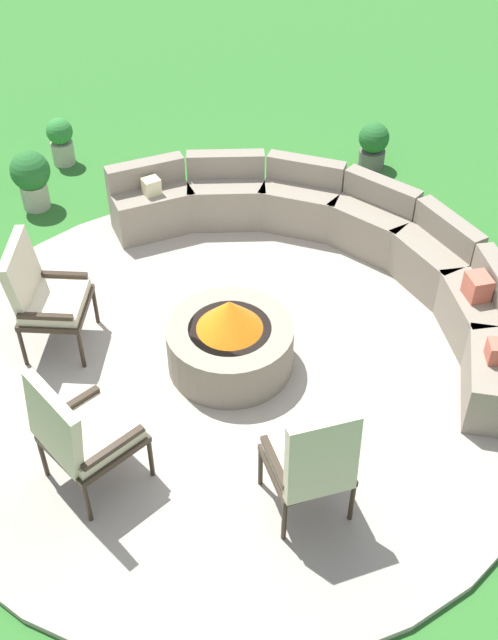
# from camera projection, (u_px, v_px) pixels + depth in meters

# --- Properties ---
(ground_plane) EXTENTS (24.00, 24.00, 0.00)m
(ground_plane) POSITION_uv_depth(u_px,v_px,m) (231.00, 369.00, 6.73)
(ground_plane) COLOR #2D6B28
(patio_circle) EXTENTS (5.24, 5.24, 0.06)m
(patio_circle) POSITION_uv_depth(u_px,v_px,m) (231.00, 366.00, 6.71)
(patio_circle) COLOR #9E9384
(patio_circle) RESTS_ON ground_plane
(fire_pit) EXTENTS (1.06, 1.06, 0.70)m
(fire_pit) POSITION_uv_depth(u_px,v_px,m) (230.00, 341.00, 6.51)
(fire_pit) COLOR gray
(fire_pit) RESTS_ON patio_circle
(curved_stone_bench) EXTENTS (4.45, 2.27, 0.71)m
(curved_stone_bench) POSITION_uv_depth(u_px,v_px,m) (343.00, 247.00, 7.44)
(curved_stone_bench) COLOR gray
(curved_stone_bench) RESTS_ON patio_circle
(lounge_chair_front_left) EXTENTS (0.80, 0.82, 1.07)m
(lounge_chair_front_left) POSITION_uv_depth(u_px,v_px,m) (43.00, 293.00, 6.53)
(lounge_chair_front_left) COLOR #2D2319
(lounge_chair_front_left) RESTS_ON patio_circle
(lounge_chair_front_right) EXTENTS (0.66, 0.66, 1.12)m
(lounge_chair_front_right) POSITION_uv_depth(u_px,v_px,m) (79.00, 432.00, 5.41)
(lounge_chair_front_right) COLOR #2D2319
(lounge_chair_front_right) RESTS_ON patio_circle
(lounge_chair_back_left) EXTENTS (0.69, 0.68, 1.06)m
(lounge_chair_back_left) POSITION_uv_depth(u_px,v_px,m) (313.00, 461.00, 5.23)
(lounge_chair_back_left) COLOR #2D2319
(lounge_chair_back_left) RESTS_ON patio_circle
(potted_plant_0) EXTENTS (0.42, 0.42, 0.66)m
(potted_plant_0) POSITION_uv_depth(u_px,v_px,m) (31.00, 177.00, 8.34)
(potted_plant_0) COLOR #A89E8E
(potted_plant_0) RESTS_ON ground_plane
(potted_plant_1) EXTENTS (0.35, 0.35, 0.55)m
(potted_plant_1) POSITION_uv_depth(u_px,v_px,m) (373.00, 144.00, 9.02)
(potted_plant_1) COLOR #605B56
(potted_plant_1) RESTS_ON ground_plane
(potted_plant_3) EXTENTS (0.30, 0.30, 0.56)m
(potted_plant_3) POSITION_uv_depth(u_px,v_px,m) (61.00, 140.00, 9.07)
(potted_plant_3) COLOR #A89E8E
(potted_plant_3) RESTS_ON ground_plane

